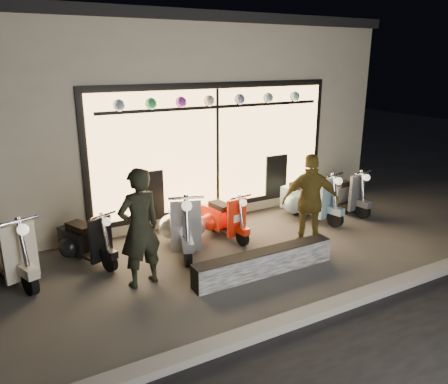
{
  "coord_description": "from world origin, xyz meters",
  "views": [
    {
      "loc": [
        -3.37,
        -5.89,
        3.32
      ],
      "look_at": [
        0.23,
        0.6,
        1.05
      ],
      "focal_mm": 35.0,
      "sensor_mm": 36.0,
      "label": 1
    }
  ],
  "objects_px": {
    "man": "(140,228)",
    "woman": "(311,201)",
    "scooter_red": "(222,217)",
    "graffiti_barrier": "(264,262)",
    "scooter_silver": "(183,223)"
  },
  "relations": [
    {
      "from": "graffiti_barrier",
      "to": "man",
      "type": "height_order",
      "value": "man"
    },
    {
      "from": "graffiti_barrier",
      "to": "scooter_red",
      "type": "bearing_deg",
      "value": 83.9
    },
    {
      "from": "man",
      "to": "woman",
      "type": "relative_size",
      "value": 1.06
    },
    {
      "from": "woman",
      "to": "scooter_red",
      "type": "bearing_deg",
      "value": -17.38
    },
    {
      "from": "graffiti_barrier",
      "to": "man",
      "type": "relative_size",
      "value": 1.35
    },
    {
      "from": "graffiti_barrier",
      "to": "woman",
      "type": "bearing_deg",
      "value": 21.24
    },
    {
      "from": "scooter_red",
      "to": "man",
      "type": "height_order",
      "value": "man"
    },
    {
      "from": "man",
      "to": "woman",
      "type": "bearing_deg",
      "value": 167.55
    },
    {
      "from": "man",
      "to": "scooter_red",
      "type": "bearing_deg",
      "value": -160.75
    },
    {
      "from": "graffiti_barrier",
      "to": "scooter_silver",
      "type": "bearing_deg",
      "value": 113.14
    },
    {
      "from": "man",
      "to": "woman",
      "type": "distance_m",
      "value": 3.15
    },
    {
      "from": "man",
      "to": "woman",
      "type": "xyz_separation_m",
      "value": [
        3.15,
        -0.12,
        -0.05
      ]
    },
    {
      "from": "graffiti_barrier",
      "to": "scooter_silver",
      "type": "relative_size",
      "value": 1.55
    },
    {
      "from": "scooter_silver",
      "to": "woman",
      "type": "bearing_deg",
      "value": -10.14
    },
    {
      "from": "scooter_silver",
      "to": "woman",
      "type": "relative_size",
      "value": 0.92
    }
  ]
}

